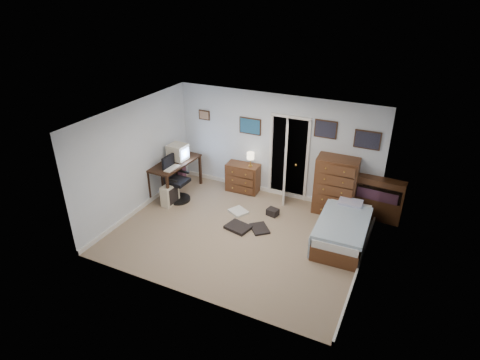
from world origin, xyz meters
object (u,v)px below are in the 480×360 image
Objects in this scene: computer_desk at (171,168)px; low_dresser at (243,178)px; tall_dresser at (336,186)px; office_chair at (176,184)px; bed at (342,229)px.

computer_desk is 1.81× the size of low_dresser.
office_chair is at bearing -166.13° from tall_dresser.
computer_desk reaches higher than low_dresser.
computer_desk is 3.93m from tall_dresser.
office_chair is at bearing 178.27° from bed.
tall_dresser is 1.23m from bed.
office_chair is at bearing -42.38° from computer_desk.
office_chair is 1.67m from low_dresser.
computer_desk is 1.77m from low_dresser.
tall_dresser reaches higher than bed.
tall_dresser reaches higher than computer_desk.
computer_desk is 1.10× the size of tall_dresser.
low_dresser is 0.45× the size of bed.
computer_desk is 0.50m from office_chair.
computer_desk is at bearing -156.31° from low_dresser.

